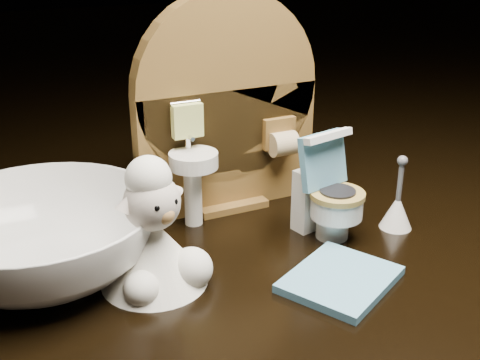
{
  "coord_description": "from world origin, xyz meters",
  "views": [
    {
      "loc": [
        -0.16,
        -0.3,
        0.19
      ],
      "look_at": [
        -0.02,
        0.0,
        0.05
      ],
      "focal_mm": 45.0,
      "sensor_mm": 36.0,
      "label": 1
    }
  ],
  "objects": [
    {
      "name": "plush_lamb",
      "position": [
        -0.08,
        -0.01,
        0.03
      ],
      "size": [
        0.06,
        0.06,
        0.08
      ],
      "rotation": [
        0.0,
        0.0,
        0.29
      ],
      "color": "white",
      "rests_on": "ground"
    },
    {
      "name": "backdrop_panel",
      "position": [
        -0.0,
        0.06,
        0.07
      ],
      "size": [
        0.13,
        0.05,
        0.15
      ],
      "color": "brown",
      "rests_on": "ground"
    },
    {
      "name": "bath_mat",
      "position": [
        0.01,
        -0.06,
        0.0
      ],
      "size": [
        0.08,
        0.07,
        0.0
      ],
      "primitive_type": "cube",
      "rotation": [
        0.0,
        0.0,
        0.48
      ],
      "color": "#5A99B7",
      "rests_on": "ground"
    },
    {
      "name": "toilet_brush",
      "position": [
        0.09,
        -0.02,
        0.01
      ],
      "size": [
        0.02,
        0.02,
        0.05
      ],
      "color": "white",
      "rests_on": "ground"
    },
    {
      "name": "toy_toilet",
      "position": [
        0.04,
        -0.0,
        0.03
      ],
      "size": [
        0.04,
        0.05,
        0.07
      ],
      "rotation": [
        0.0,
        0.0,
        0.21
      ],
      "color": "white",
      "rests_on": "ground"
    },
    {
      "name": "ceramic_bowl",
      "position": [
        -0.13,
        0.03,
        0.02
      ],
      "size": [
        0.15,
        0.15,
        0.04
      ],
      "primitive_type": "imported",
      "rotation": [
        0.0,
        0.0,
        0.11
      ],
      "color": "white",
      "rests_on": "ground"
    }
  ]
}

